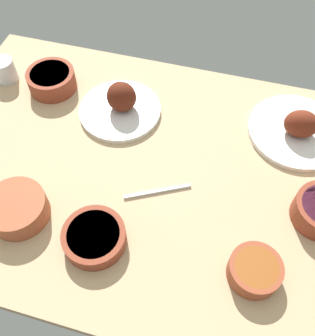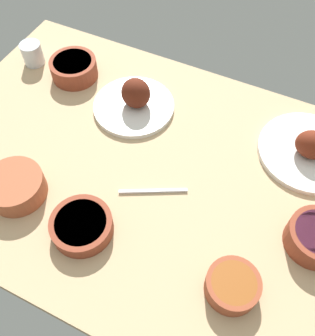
# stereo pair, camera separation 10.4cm
# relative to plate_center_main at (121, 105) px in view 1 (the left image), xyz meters

# --- Properties ---
(dining_table) EXTENTS (1.40, 0.90, 0.04)m
(dining_table) POSITION_rel_plate_center_main_xyz_m (0.17, -0.19, -0.05)
(dining_table) COLOR tan
(dining_table) RESTS_ON ground
(plate_center_main) EXTENTS (0.26, 0.26, 0.11)m
(plate_center_main) POSITION_rel_plate_center_main_xyz_m (0.00, 0.00, 0.00)
(plate_center_main) COLOR silver
(plate_center_main) RESTS_ON dining_table
(plate_near_viewer) EXTENTS (0.29, 0.29, 0.10)m
(plate_near_viewer) POSITION_rel_plate_center_main_xyz_m (0.54, 0.05, -0.01)
(plate_near_viewer) COLOR silver
(plate_near_viewer) RESTS_ON dining_table
(bowl_potatoes) EXTENTS (0.16, 0.16, 0.06)m
(bowl_potatoes) POSITION_rel_plate_center_main_xyz_m (-0.14, -0.42, 0.00)
(bowl_potatoes) COLOR #A35133
(bowl_potatoes) RESTS_ON dining_table
(bowl_soup) EXTENTS (0.13, 0.13, 0.05)m
(bowl_soup) POSITION_rel_plate_center_main_xyz_m (0.47, -0.41, -0.00)
(bowl_soup) COLOR brown
(bowl_soup) RESTS_ON dining_table
(bowl_cream) EXTENTS (0.15, 0.15, 0.06)m
(bowl_cream) POSITION_rel_plate_center_main_xyz_m (-0.25, 0.04, 0.00)
(bowl_cream) COLOR brown
(bowl_cream) RESTS_ON dining_table
(bowl_sauce) EXTENTS (0.16, 0.16, 0.05)m
(bowl_sauce) POSITION_rel_plate_center_main_xyz_m (0.08, -0.43, -0.01)
(bowl_sauce) COLOR brown
(bowl_sauce) RESTS_ON dining_table
(water_tumbler) EXTENTS (0.07, 0.07, 0.08)m
(water_tumbler) POSITION_rel_plate_center_main_xyz_m (-0.42, 0.04, 0.01)
(water_tumbler) COLOR silver
(water_tumbler) RESTS_ON dining_table
(fork_loose) EXTENTS (0.17, 0.09, 0.01)m
(fork_loose) POSITION_rel_plate_center_main_xyz_m (0.19, -0.25, -0.03)
(fork_loose) COLOR silver
(fork_loose) RESTS_ON dining_table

